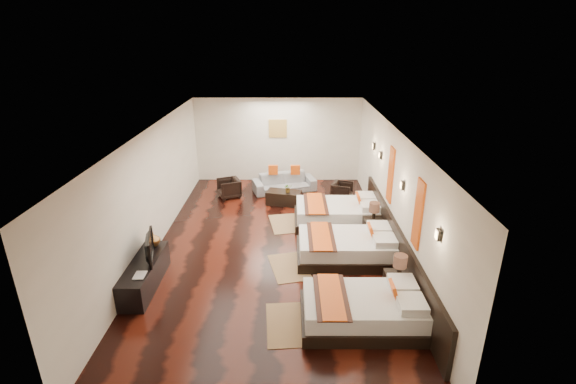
{
  "coord_description": "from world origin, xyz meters",
  "views": [
    {
      "loc": [
        0.39,
        -8.75,
        4.8
      ],
      "look_at": [
        0.35,
        0.74,
        1.1
      ],
      "focal_mm": 25.78,
      "sensor_mm": 36.0,
      "label": 1
    }
  ],
  "objects_px": {
    "bed_mid": "(348,247)",
    "nightstand_b": "(373,226)",
    "book": "(134,275)",
    "coffee_table": "(284,198)",
    "sofa": "(284,183)",
    "table_plant": "(288,188)",
    "figurine": "(153,239)",
    "armchair_left": "(229,188)",
    "bed_far": "(339,213)",
    "tv": "(146,247)",
    "tv_console": "(145,274)",
    "bed_near": "(364,309)",
    "nightstand_a": "(398,284)",
    "armchair_right": "(342,191)"
  },
  "relations": [
    {
      "from": "bed_mid",
      "to": "book",
      "type": "relative_size",
      "value": 7.82
    },
    {
      "from": "tv_console",
      "to": "armchair_left",
      "type": "distance_m",
      "value": 4.93
    },
    {
      "from": "tv",
      "to": "table_plant",
      "type": "distance_m",
      "value": 4.95
    },
    {
      "from": "book",
      "to": "armchair_right",
      "type": "xyz_separation_m",
      "value": [
        4.49,
        5.13,
        -0.29
      ]
    },
    {
      "from": "bed_mid",
      "to": "armchair_left",
      "type": "height_order",
      "value": "bed_mid"
    },
    {
      "from": "sofa",
      "to": "tv",
      "type": "bearing_deg",
      "value": -133.55
    },
    {
      "from": "tv_console",
      "to": "book",
      "type": "xyz_separation_m",
      "value": [
        0.0,
        -0.49,
        0.29
      ]
    },
    {
      "from": "armchair_right",
      "to": "table_plant",
      "type": "relative_size",
      "value": 2.29
    },
    {
      "from": "book",
      "to": "figurine",
      "type": "height_order",
      "value": "figurine"
    },
    {
      "from": "book",
      "to": "sofa",
      "type": "relative_size",
      "value": 0.14
    },
    {
      "from": "nightstand_a",
      "to": "tv_console",
      "type": "bearing_deg",
      "value": 175.3
    },
    {
      "from": "bed_mid",
      "to": "armchair_right",
      "type": "relative_size",
      "value": 3.72
    },
    {
      "from": "bed_far",
      "to": "sofa",
      "type": "height_order",
      "value": "bed_far"
    },
    {
      "from": "bed_near",
      "to": "sofa",
      "type": "bearing_deg",
      "value": 102.93
    },
    {
      "from": "coffee_table",
      "to": "armchair_left",
      "type": "bearing_deg",
      "value": 162.09
    },
    {
      "from": "tv_console",
      "to": "figurine",
      "type": "xyz_separation_m",
      "value": [
        0.0,
        0.68,
        0.44
      ]
    },
    {
      "from": "bed_far",
      "to": "tv",
      "type": "bearing_deg",
      "value": -146.05
    },
    {
      "from": "figurine",
      "to": "armchair_left",
      "type": "bearing_deg",
      "value": 76.07
    },
    {
      "from": "sofa",
      "to": "coffee_table",
      "type": "xyz_separation_m",
      "value": [
        -0.0,
        -1.05,
        -0.09
      ]
    },
    {
      "from": "table_plant",
      "to": "figurine",
      "type": "bearing_deg",
      "value": -128.94
    },
    {
      "from": "nightstand_b",
      "to": "armchair_right",
      "type": "height_order",
      "value": "nightstand_b"
    },
    {
      "from": "tv_console",
      "to": "table_plant",
      "type": "xyz_separation_m",
      "value": [
        2.85,
        4.21,
        0.25
      ]
    },
    {
      "from": "figurine",
      "to": "table_plant",
      "type": "xyz_separation_m",
      "value": [
        2.85,
        3.52,
        -0.18
      ]
    },
    {
      "from": "bed_near",
      "to": "coffee_table",
      "type": "distance_m",
      "value": 5.57
    },
    {
      "from": "book",
      "to": "sofa",
      "type": "height_order",
      "value": "book"
    },
    {
      "from": "bed_near",
      "to": "figurine",
      "type": "height_order",
      "value": "figurine"
    },
    {
      "from": "coffee_table",
      "to": "bed_far",
      "type": "bearing_deg",
      "value": -42.39
    },
    {
      "from": "nightstand_b",
      "to": "coffee_table",
      "type": "height_order",
      "value": "nightstand_b"
    },
    {
      "from": "figurine",
      "to": "sofa",
      "type": "xyz_separation_m",
      "value": [
        2.72,
        4.64,
        -0.43
      ]
    },
    {
      "from": "armchair_left",
      "to": "table_plant",
      "type": "height_order",
      "value": "table_plant"
    },
    {
      "from": "table_plant",
      "to": "armchair_right",
      "type": "bearing_deg",
      "value": 14.78
    },
    {
      "from": "armchair_left",
      "to": "armchair_right",
      "type": "height_order",
      "value": "armchair_left"
    },
    {
      "from": "coffee_table",
      "to": "tv",
      "type": "bearing_deg",
      "value": -122.84
    },
    {
      "from": "bed_mid",
      "to": "nightstand_b",
      "type": "xyz_separation_m",
      "value": [
        0.75,
        1.0,
        0.04
      ]
    },
    {
      "from": "nightstand_a",
      "to": "tv",
      "type": "height_order",
      "value": "tv"
    },
    {
      "from": "bed_far",
      "to": "bed_near",
      "type": "bearing_deg",
      "value": -90.02
    },
    {
      "from": "nightstand_a",
      "to": "figurine",
      "type": "bearing_deg",
      "value": 167.56
    },
    {
      "from": "armchair_left",
      "to": "sofa",
      "type": "bearing_deg",
      "value": 83.29
    },
    {
      "from": "bed_mid",
      "to": "sofa",
      "type": "bearing_deg",
      "value": 109.29
    },
    {
      "from": "sofa",
      "to": "bed_near",
      "type": "bearing_deg",
      "value": -93.38
    },
    {
      "from": "tv",
      "to": "sofa",
      "type": "bearing_deg",
      "value": -41.58
    },
    {
      "from": "bed_far",
      "to": "tv",
      "type": "distance_m",
      "value": 5.03
    },
    {
      "from": "book",
      "to": "coffee_table",
      "type": "distance_m",
      "value": 5.5
    },
    {
      "from": "tv_console",
      "to": "armchair_right",
      "type": "height_order",
      "value": "tv_console"
    },
    {
      "from": "table_plant",
      "to": "sofa",
      "type": "bearing_deg",
      "value": 96.3
    },
    {
      "from": "tv",
      "to": "armchair_left",
      "type": "xyz_separation_m",
      "value": [
        0.98,
        4.69,
        -0.52
      ]
    },
    {
      "from": "book",
      "to": "table_plant",
      "type": "relative_size",
      "value": 1.09
    },
    {
      "from": "armchair_left",
      "to": "table_plant",
      "type": "distance_m",
      "value": 1.94
    },
    {
      "from": "bed_near",
      "to": "armchair_right",
      "type": "distance_m",
      "value": 5.75
    },
    {
      "from": "sofa",
      "to": "armchair_left",
      "type": "bearing_deg",
      "value": -179.85
    }
  ]
}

